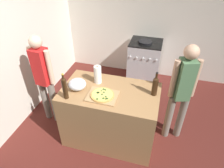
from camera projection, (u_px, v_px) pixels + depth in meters
name	position (u px, v px, depth m)	size (l,w,h in m)	color
ground_plane	(127.00, 109.00, 3.81)	(4.02, 3.41, 0.02)	#511E19
kitchen_wall_rear	(144.00, 18.00, 4.18)	(4.02, 0.10, 2.60)	silver
kitchen_wall_left	(31.00, 35.00, 3.43)	(0.10, 3.41, 2.60)	silver
counter	(110.00, 115.00, 3.01)	(1.36, 0.79, 0.93)	#9E7247
cutting_board	(102.00, 96.00, 2.63)	(0.40, 0.32, 0.02)	tan
pizza	(102.00, 95.00, 2.62)	(0.32, 0.32, 0.03)	tan
mixing_bowl	(77.00, 84.00, 2.73)	(0.25, 0.25, 0.15)	#B2B2B7
paper_towel_roll	(98.00, 75.00, 2.83)	(0.11, 0.11, 0.27)	white
wine_bottle_green	(155.00, 85.00, 2.59)	(0.08, 0.08, 0.35)	#331E0F
wine_bottle_clear	(65.00, 87.00, 2.51)	(0.07, 0.07, 0.37)	#331E0F
stove	(144.00, 62.00, 4.32)	(0.65, 0.61, 0.98)	#B7B7BC
person_in_stripes	(44.00, 76.00, 3.09)	(0.38, 0.22, 1.57)	slate
person_in_red	(182.00, 91.00, 2.77)	(0.35, 0.25, 1.61)	slate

